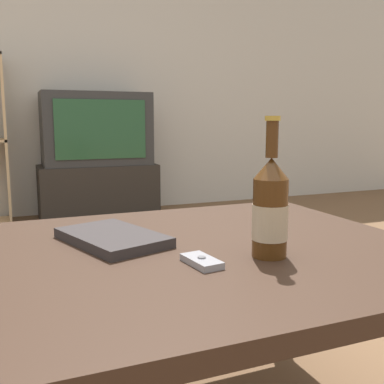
% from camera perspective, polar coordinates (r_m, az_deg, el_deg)
% --- Properties ---
extents(back_wall, '(8.00, 0.05, 2.60)m').
position_cam_1_polar(back_wall, '(4.01, -17.25, 15.99)').
color(back_wall, beige).
rests_on(back_wall, ground_plane).
extents(coffee_table, '(1.07, 0.89, 0.50)m').
position_cam_1_polar(coffee_table, '(1.07, 0.27, -10.49)').
color(coffee_table, '#332116').
rests_on(coffee_table, ground_plane).
extents(tv_stand, '(0.94, 0.41, 0.43)m').
position_cam_1_polar(tv_stand, '(3.78, -11.79, 0.14)').
color(tv_stand, '#28231E').
rests_on(tv_stand, ground_plane).
extents(television, '(0.85, 0.39, 0.58)m').
position_cam_1_polar(television, '(3.73, -12.03, 7.83)').
color(television, '#2D2D2D').
rests_on(television, tv_stand).
extents(beer_bottle, '(0.08, 0.08, 0.30)m').
position_cam_1_polar(beer_bottle, '(0.97, 9.90, -2.14)').
color(beer_bottle, '#47280F').
rests_on(beer_bottle, coffee_table).
extents(cell_phone, '(0.06, 0.10, 0.02)m').
position_cam_1_polar(cell_phone, '(0.92, 1.23, -8.79)').
color(cell_phone, gray).
rests_on(cell_phone, coffee_table).
extents(table_book, '(0.25, 0.32, 0.02)m').
position_cam_1_polar(table_book, '(1.10, -10.07, -5.71)').
color(table_book, '#2D2828').
rests_on(table_book, coffee_table).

